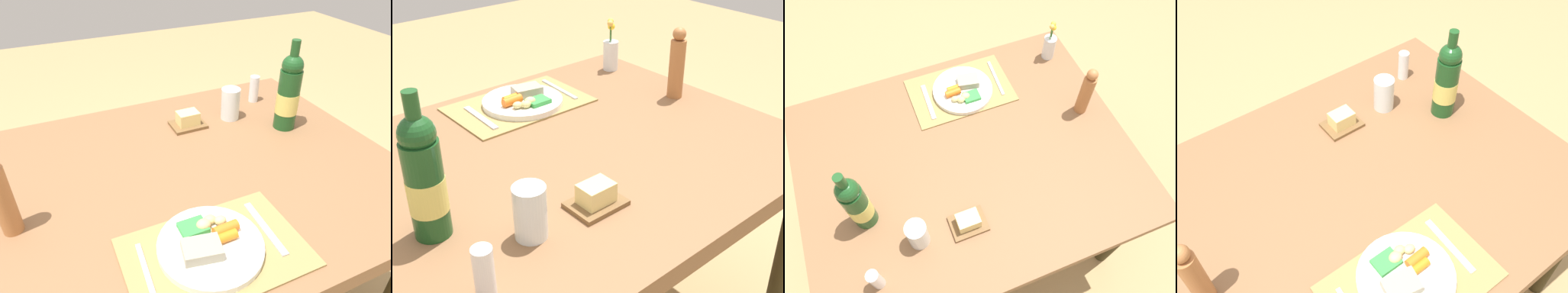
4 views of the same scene
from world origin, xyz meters
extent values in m
cube|color=brown|center=(0.00, 0.00, 0.68)|extent=(1.31, 1.04, 0.05)
cylinder|color=#322914|center=(-0.57, -0.44, 0.33)|extent=(0.06, 0.06, 0.66)
cube|color=olive|center=(-0.10, -0.33, 0.71)|extent=(0.44, 0.29, 0.01)
cylinder|color=white|center=(-0.10, -0.32, 0.72)|extent=(0.26, 0.26, 0.02)
cube|color=gray|center=(-0.14, -0.34, 0.75)|extent=(0.10, 0.08, 0.03)
cylinder|color=orange|center=(-0.06, -0.32, 0.75)|extent=(0.06, 0.03, 0.02)
cylinder|color=orange|center=(-0.05, -0.30, 0.75)|extent=(0.07, 0.03, 0.03)
ellipsoid|color=#D9B678|center=(-0.10, -0.27, 0.75)|extent=(0.04, 0.03, 0.03)
ellipsoid|color=#CDC170|center=(-0.07, -0.26, 0.75)|extent=(0.03, 0.03, 0.02)
ellipsoid|color=#C7BB77|center=(-0.05, -0.27, 0.74)|extent=(0.03, 0.03, 0.02)
cube|color=green|center=(-0.12, -0.26, 0.74)|extent=(0.07, 0.06, 0.01)
cube|color=silver|center=(-0.27, -0.34, 0.72)|extent=(0.03, 0.20, 0.00)
cube|color=silver|center=(0.06, -0.32, 0.72)|extent=(0.03, 0.19, 0.00)
cylinder|color=white|center=(0.44, 0.34, 0.77)|extent=(0.04, 0.04, 0.11)
cylinder|color=silver|center=(0.27, 0.25, 0.77)|extent=(0.07, 0.07, 0.13)
cylinder|color=#A7D6D0|center=(0.27, 0.25, 0.75)|extent=(0.07, 0.07, 0.07)
cylinder|color=silver|center=(-0.55, -0.38, 0.76)|extent=(0.06, 0.06, 0.11)
cylinder|color=#3F7233|center=(-0.55, -0.39, 0.80)|extent=(0.00, 0.00, 0.18)
sphere|color=gold|center=(-0.55, -0.39, 0.89)|extent=(0.02, 0.02, 0.02)
cylinder|color=#3F7233|center=(-0.56, -0.38, 0.79)|extent=(0.00, 0.00, 0.17)
sphere|color=yellow|center=(-0.56, -0.38, 0.87)|extent=(0.03, 0.03, 0.03)
cylinder|color=#3F7233|center=(-0.54, -0.37, 0.80)|extent=(0.00, 0.00, 0.18)
sphere|color=#F1B44C|center=(-0.54, -0.37, 0.89)|extent=(0.02, 0.02, 0.02)
cube|color=brown|center=(0.09, 0.26, 0.72)|extent=(0.13, 0.10, 0.01)
cube|color=#EDD381|center=(0.09, 0.26, 0.75)|extent=(0.08, 0.06, 0.05)
cylinder|color=#AD6C3B|center=(-0.54, -0.04, 0.81)|extent=(0.05, 0.05, 0.20)
sphere|color=#AD6C3B|center=(-0.54, -0.04, 0.93)|extent=(0.04, 0.04, 0.04)
cylinder|color=#19471D|center=(0.42, 0.11, 0.82)|extent=(0.08, 0.08, 0.23)
sphere|color=#19471D|center=(0.42, 0.11, 0.95)|extent=(0.08, 0.08, 0.08)
cylinder|color=#19471D|center=(0.42, 0.11, 1.00)|extent=(0.03, 0.03, 0.08)
cylinder|color=#DDCE62|center=(0.42, 0.11, 0.81)|extent=(0.08, 0.08, 0.08)
camera|label=1|loc=(-0.38, -0.84, 1.41)|focal=32.79mm
camera|label=2|loc=(0.77, 1.01, 1.43)|focal=48.35mm
camera|label=3|loc=(0.22, 0.71, 2.02)|focal=34.67mm
camera|label=4|loc=(-0.49, -0.68, 1.80)|focal=40.23mm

